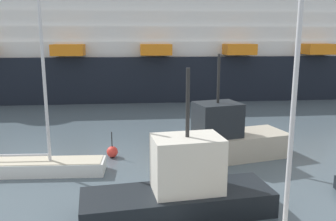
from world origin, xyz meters
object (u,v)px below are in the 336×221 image
object	(u,v)px
sailboat_3	(40,164)
fishing_boat_1	(181,188)
channel_buoy_0	(112,152)
fishing_boat_2	(221,140)
cruise_ship	(77,49)

from	to	relation	value
sailboat_3	fishing_boat_1	size ratio (longest dim) A/B	1.24
channel_buoy_0	fishing_boat_1	bearing A→B (deg)	-67.00
fishing_boat_1	channel_buoy_0	size ratio (longest dim) A/B	5.04
sailboat_3	fishing_boat_2	size ratio (longest dim) A/B	1.18
sailboat_3	channel_buoy_0	xyz separation A→B (m)	(3.81, 2.29, -0.19)
sailboat_3	cruise_ship	world-z (taller)	cruise_ship
fishing_boat_2	channel_buoy_0	xyz separation A→B (m)	(-6.70, 0.95, -0.82)
fishing_boat_1	channel_buoy_0	xyz separation A→B (m)	(-3.23, 7.60, -0.81)
fishing_boat_1	cruise_ship	distance (m)	33.75
channel_buoy_0	cruise_ship	distance (m)	25.87
fishing_boat_1	channel_buoy_0	distance (m)	8.30
sailboat_3	fishing_boat_2	xyz separation A→B (m)	(10.52, 1.34, 0.64)
fishing_boat_1	fishing_boat_2	size ratio (longest dim) A/B	0.95
fishing_boat_1	fishing_boat_2	bearing A→B (deg)	56.44
channel_buoy_0	sailboat_3	bearing A→B (deg)	-148.99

